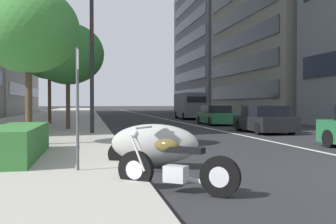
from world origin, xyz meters
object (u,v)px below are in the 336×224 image
object	(u,v)px
motorcycle_nearest_camera	(175,167)
street_tree_far_plaza	(28,30)
parking_sign_by_curb	(78,97)
car_far_down_avenue	(264,120)
delivery_van_ahead	(190,105)
motorcycle_under_tarp	(153,144)
street_tree_near_plaza_corner	(68,54)
street_tree_mid_sidewalk	(49,55)
car_mid_block_traffic	(216,116)
street_lamp_with_banners	(100,16)

from	to	relation	value
motorcycle_nearest_camera	street_tree_far_plaza	distance (m)	8.73
parking_sign_by_curb	motorcycle_nearest_camera	bearing A→B (deg)	-136.09
car_far_down_avenue	delivery_van_ahead	size ratio (longest dim) A/B	0.71
motorcycle_under_tarp	delivery_van_ahead	size ratio (longest dim) A/B	0.37
motorcycle_under_tarp	street_tree_near_plaza_corner	xyz separation A→B (m)	(12.77, 2.60, 3.59)
motorcycle_nearest_camera	parking_sign_by_curb	bearing A→B (deg)	-9.28
street_tree_mid_sidewalk	motorcycle_nearest_camera	bearing A→B (deg)	-169.22
car_mid_block_traffic	delivery_van_ahead	xyz separation A→B (m)	(10.28, -0.68, 0.70)
car_far_down_avenue	delivery_van_ahead	distance (m)	18.20
motorcycle_nearest_camera	parking_sign_by_curb	size ratio (longest dim) A/B	0.75
delivery_van_ahead	street_tree_far_plaza	distance (m)	26.49
street_tree_near_plaza_corner	street_tree_mid_sidewalk	xyz separation A→B (m)	(5.99, 1.52, 0.61)
car_far_down_avenue	street_lamp_with_banners	bearing A→B (deg)	96.00
car_mid_block_traffic	street_lamp_with_banners	xyz separation A→B (m)	(-8.55, 8.38, 4.90)
street_tree_near_plaza_corner	street_tree_mid_sidewalk	distance (m)	6.21
motorcycle_under_tarp	car_far_down_avenue	world-z (taller)	car_far_down_avenue
car_far_down_avenue	car_mid_block_traffic	size ratio (longest dim) A/B	0.94
motorcycle_under_tarp	street_tree_mid_sidewalk	distance (m)	19.67
street_lamp_with_banners	street_tree_far_plaza	bearing A→B (deg)	153.43
car_mid_block_traffic	delivery_van_ahead	bearing A→B (deg)	-2.34
delivery_van_ahead	street_tree_mid_sidewalk	world-z (taller)	street_tree_mid_sidewalk
delivery_van_ahead	parking_sign_by_curb	xyz separation A→B (m)	(-29.21, 9.77, 0.33)
motorcycle_nearest_camera	delivery_van_ahead	bearing A→B (deg)	-67.85
car_mid_block_traffic	street_tree_mid_sidewalk	bearing A→B (deg)	87.76
car_mid_block_traffic	street_tree_near_plaza_corner	bearing A→B (deg)	119.21
parking_sign_by_curb	street_tree_far_plaza	world-z (taller)	street_tree_far_plaza
delivery_van_ahead	street_lamp_with_banners	bearing A→B (deg)	156.59
car_mid_block_traffic	street_tree_far_plaza	xyz separation A→B (m)	(-13.44, 10.82, 3.32)
motorcycle_under_tarp	car_mid_block_traffic	xyz separation A→B (m)	(18.03, -7.38, 0.07)
motorcycle_under_tarp	street_tree_far_plaza	world-z (taller)	street_tree_far_plaza
street_tree_mid_sidewalk	car_far_down_avenue	bearing A→B (deg)	-126.84
street_lamp_with_banners	street_tree_far_plaza	distance (m)	5.69
motorcycle_nearest_camera	car_far_down_avenue	xyz separation A→B (m)	(12.76, -7.46, 0.23)
street_tree_near_plaza_corner	motorcycle_nearest_camera	bearing A→B (deg)	-170.57
car_mid_block_traffic	street_lamp_with_banners	distance (m)	12.93
street_tree_mid_sidewalk	motorcycle_under_tarp	bearing A→B (deg)	-167.61
motorcycle_under_tarp	street_tree_mid_sidewalk	bearing A→B (deg)	-54.05
delivery_van_ahead	street_lamp_with_banners	size ratio (longest dim) A/B	0.67
street_tree_near_plaza_corner	street_tree_far_plaza	bearing A→B (deg)	174.11
motorcycle_nearest_camera	car_far_down_avenue	distance (m)	14.78
car_mid_block_traffic	street_tree_mid_sidewalk	world-z (taller)	street_tree_mid_sidewalk
motorcycle_under_tarp	street_lamp_with_banners	distance (m)	10.74
parking_sign_by_curb	street_tree_near_plaza_corner	size ratio (longest dim) A/B	0.45
parking_sign_by_curb	street_tree_near_plaza_corner	xyz separation A→B (m)	(13.68, 0.89, 2.49)
motorcycle_under_tarp	street_tree_far_plaza	size ratio (longest dim) A/B	0.43
street_tree_far_plaza	street_tree_near_plaza_corner	xyz separation A→B (m)	(8.18, -0.84, 0.21)
motorcycle_under_tarp	delivery_van_ahead	bearing A→B (deg)	-82.32
car_mid_block_traffic	street_lamp_with_banners	bearing A→B (deg)	137.02
motorcycle_nearest_camera	delivery_van_ahead	size ratio (longest dim) A/B	0.31
car_far_down_avenue	delivery_van_ahead	xyz separation A→B (m)	(18.18, -0.64, 0.68)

